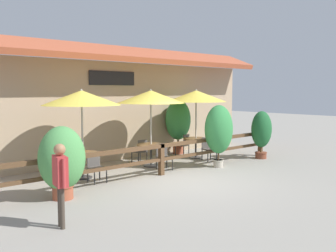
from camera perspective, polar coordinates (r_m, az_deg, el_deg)
The scene contains 20 objects.
ground_plane at distance 10.73m, azimuth 2.66°, elevation -8.40°, with size 60.00×60.00×0.00m, color gray.
building_facade at distance 13.67m, azimuth -9.39°, elevation 3.69°, with size 14.28×1.49×4.23m.
patio_railing at distance 11.35m, azimuth -1.03°, elevation -4.05°, with size 10.40×0.14×0.95m.
patio_umbrella_near at distance 11.08m, azimuth -13.04°, elevation 4.20°, with size 2.28×2.28×2.61m.
dining_table_near at distance 11.26m, azimuth -12.85°, elevation -4.74°, with size 0.95×0.95×0.75m.
chair_near_streetside at distance 10.70m, azimuth -10.95°, elevation -5.97°, with size 0.43×0.43×0.84m.
chair_near_wallside at distance 11.91m, azimuth -14.12°, elevation -4.87°, with size 0.44×0.44×0.84m.
patio_umbrella_middle at distance 12.53m, azimuth -2.65°, elevation 4.46°, with size 2.28×2.28×2.61m.
dining_table_middle at distance 12.68m, azimuth -2.61°, elevation -3.46°, with size 0.95×0.95×0.75m.
chair_middle_streetside at distance 12.17m, azimuth -0.70°, elevation -4.49°, with size 0.50×0.50×0.84m.
chair_middle_wallside at distance 13.28m, azimuth -4.22°, elevation -3.67°, with size 0.43×0.43×0.84m.
patio_umbrella_far at distance 14.18m, azimuth 4.31°, elevation 4.57°, with size 2.28×2.28×2.61m.
dining_table_far at distance 14.31m, azimuth 4.26°, elevation -2.45°, with size 0.95×0.95×0.75m.
chair_far_streetside at distance 13.86m, azimuth 6.16°, elevation -3.30°, with size 0.50×0.50×0.84m.
chair_far_wallside at distance 14.81m, azimuth 2.39°, elevation -2.71°, with size 0.51×0.51×0.84m.
potted_plant_corner_fern at distance 9.18m, azimuth -15.85°, elevation -4.98°, with size 1.11×1.00×1.74m.
potted_plant_entrance_palm at distance 12.56m, azimuth 7.74°, elevation -0.61°, with size 0.99×0.89×2.09m.
potted_plant_broad_leaf at distance 14.50m, azimuth 14.06°, elevation -0.71°, with size 0.81×0.73×1.80m.
potted_plant_small_flowering at distance 15.12m, azimuth 1.55°, elevation 0.79°, with size 1.07×0.96×2.20m.
pedestrian at distance 7.26m, azimuth -16.10°, elevation -7.05°, with size 0.27×0.55×1.59m.
Camera 1 is at (-7.26, -7.47, 2.57)m, focal length 40.00 mm.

